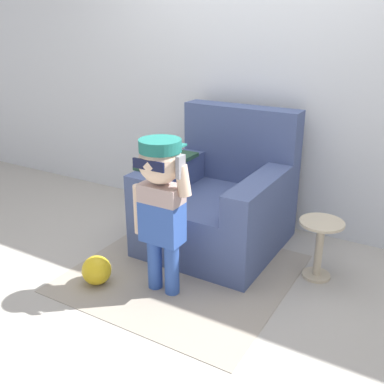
{
  "coord_description": "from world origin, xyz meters",
  "views": [
    {
      "loc": [
        1.4,
        -2.67,
        1.63
      ],
      "look_at": [
        -0.02,
        -0.27,
        0.56
      ],
      "focal_mm": 42.0,
      "sensor_mm": 36.0,
      "label": 1
    }
  ],
  "objects_px": {
    "armchair": "(220,201)",
    "side_table": "(320,243)",
    "toy_ball": "(97,270)",
    "person_child": "(161,194)"
  },
  "relations": [
    {
      "from": "armchair",
      "to": "toy_ball",
      "type": "relative_size",
      "value": 5.22
    },
    {
      "from": "armchair",
      "to": "side_table",
      "type": "height_order",
      "value": "armchair"
    },
    {
      "from": "side_table",
      "to": "toy_ball",
      "type": "xyz_separation_m",
      "value": [
        -1.22,
        -0.81,
        -0.15
      ]
    },
    {
      "from": "person_child",
      "to": "side_table",
      "type": "height_order",
      "value": "person_child"
    },
    {
      "from": "armchair",
      "to": "side_table",
      "type": "distance_m",
      "value": 0.82
    },
    {
      "from": "person_child",
      "to": "toy_ball",
      "type": "relative_size",
      "value": 5.16
    },
    {
      "from": "person_child",
      "to": "armchair",
      "type": "bearing_deg",
      "value": 90.05
    },
    {
      "from": "armchair",
      "to": "toy_ball",
      "type": "distance_m",
      "value": 1.05
    },
    {
      "from": "armchair",
      "to": "toy_ball",
      "type": "bearing_deg",
      "value": -114.13
    },
    {
      "from": "armchair",
      "to": "side_table",
      "type": "relative_size",
      "value": 2.46
    }
  ]
}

